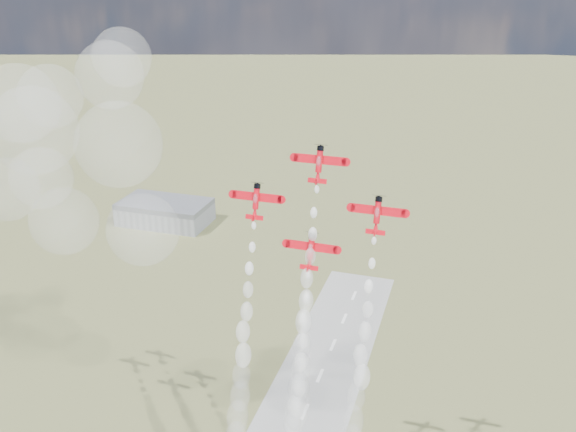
# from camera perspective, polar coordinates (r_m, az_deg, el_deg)

# --- Properties ---
(hangar) EXTENTS (50.00, 28.00, 13.00)m
(hangar) POSITION_cam_1_polar(r_m,az_deg,el_deg) (353.50, -11.43, 0.38)
(hangar) COLOR gray
(hangar) RESTS_ON ground
(plane_lead) EXTENTS (11.36, 4.70, 7.89)m
(plane_lead) POSITION_cam_1_polar(r_m,az_deg,el_deg) (128.90, 2.92, 4.94)
(plane_lead) COLOR red
(plane_lead) RESTS_ON ground
(plane_left) EXTENTS (11.36, 4.70, 7.89)m
(plane_left) POSITION_cam_1_polar(r_m,az_deg,el_deg) (133.08, -3.02, 1.46)
(plane_left) COLOR red
(plane_left) RESTS_ON ground
(plane_right) EXTENTS (11.36, 4.70, 7.89)m
(plane_right) POSITION_cam_1_polar(r_m,az_deg,el_deg) (126.83, 8.35, 0.16)
(plane_right) COLOR red
(plane_right) RESTS_ON ground
(plane_slot) EXTENTS (11.36, 4.70, 7.89)m
(plane_slot) POSITION_cam_1_polar(r_m,az_deg,el_deg) (130.38, 2.14, -3.24)
(plane_slot) COLOR red
(plane_slot) RESTS_ON ground
(smoke_trail_lead) EXTENTS (5.21, 18.13, 49.76)m
(smoke_trail_lead) POSITION_cam_1_polar(r_m,az_deg,el_deg) (136.58, 1.17, -13.77)
(smoke_trail_lead) COLOR white
(smoke_trail_lead) RESTS_ON plane_lead
(smoke_trail_left) EXTENTS (5.27, 17.95, 49.95)m
(smoke_trail_left) POSITION_cam_1_polar(r_m,az_deg,el_deg) (143.57, -4.54, -16.30)
(smoke_trail_left) COLOR white
(smoke_trail_left) RESTS_ON plane_left
(smoke_trail_right) EXTENTS (5.39, 17.76, 49.24)m
(smoke_trail_right) POSITION_cam_1_polar(r_m,az_deg,el_deg) (137.36, 6.21, -18.24)
(smoke_trail_right) COLOR white
(smoke_trail_right) RESTS_ON plane_right
(drifted_smoke_cloud) EXTENTS (58.28, 34.48, 59.59)m
(drifted_smoke_cloud) POSITION_cam_1_polar(r_m,az_deg,el_deg) (163.96, -19.84, 6.03)
(drifted_smoke_cloud) COLOR white
(drifted_smoke_cloud) RESTS_ON ground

